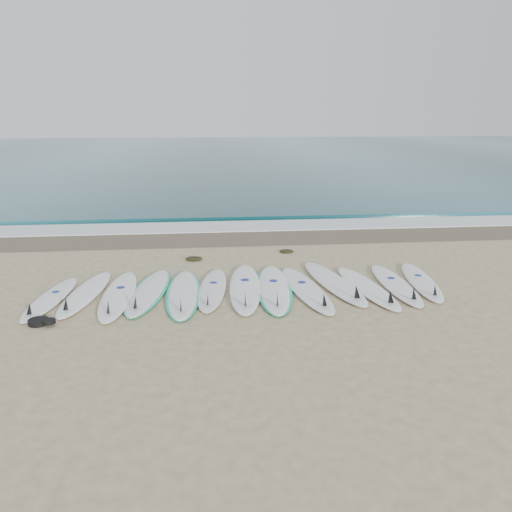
{
  "coord_description": "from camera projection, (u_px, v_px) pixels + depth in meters",
  "views": [
    {
      "loc": [
        -0.66,
        -9.0,
        3.3
      ],
      "look_at": [
        0.32,
        0.97,
        0.4
      ],
      "focal_mm": 35.0,
      "sensor_mm": 36.0,
      "label": 1
    }
  ],
  "objects": [
    {
      "name": "ground",
      "position": [
        245.0,
        290.0,
        9.59
      ],
      "size": [
        120.0,
        120.0,
        0.0
      ],
      "primitive_type": "plane",
      "color": "tan"
    },
    {
      "name": "ocean",
      "position": [
        214.0,
        154.0,
        40.65
      ],
      "size": [
        120.0,
        55.0,
        0.03
      ],
      "primitive_type": "cube",
      "color": "#195059",
      "rests_on": "ground"
    },
    {
      "name": "wet_sand_band",
      "position": [
        233.0,
        238.0,
        13.5
      ],
      "size": [
        120.0,
        1.8,
        0.01
      ],
      "primitive_type": "cube",
      "color": "brown",
      "rests_on": "ground"
    },
    {
      "name": "foam_band",
      "position": [
        231.0,
        227.0,
        14.84
      ],
      "size": [
        120.0,
        1.4,
        0.04
      ],
      "primitive_type": "cube",
      "color": "silver",
      "rests_on": "ground"
    },
    {
      "name": "wave_crest",
      "position": [
        228.0,
        216.0,
        16.27
      ],
      "size": [
        120.0,
        1.0,
        0.1
      ],
      "primitive_type": "cube",
      "color": "#195059",
      "rests_on": "ground"
    },
    {
      "name": "surfboard_0",
      "position": [
        49.0,
        299.0,
        9.0
      ],
      "size": [
        0.72,
        2.35,
        0.3
      ],
      "rotation": [
        0.0,
        0.0,
        -0.11
      ],
      "color": "white",
      "rests_on": "ground"
    },
    {
      "name": "surfboard_1",
      "position": [
        84.0,
        294.0,
        9.25
      ],
      "size": [
        0.82,
        2.57,
        0.32
      ],
      "rotation": [
        0.0,
        0.0,
        -0.12
      ],
      "color": "white",
      "rests_on": "ground"
    },
    {
      "name": "surfboard_2",
      "position": [
        118.0,
        295.0,
        9.15
      ],
      "size": [
        0.57,
        2.71,
        0.35
      ],
      "rotation": [
        0.0,
        0.0,
        0.0
      ],
      "color": "white",
      "rests_on": "ground"
    },
    {
      "name": "surfboard_3",
      "position": [
        148.0,
        292.0,
        9.37
      ],
      "size": [
        0.95,
        2.68,
        0.33
      ],
      "rotation": [
        0.0,
        0.0,
        -0.12
      ],
      "color": "white",
      "rests_on": "ground"
    },
    {
      "name": "surfboard_4",
      "position": [
        183.0,
        293.0,
        9.28
      ],
      "size": [
        0.65,
        2.68,
        0.34
      ],
      "rotation": [
        0.0,
        0.0,
        0.0
      ],
      "color": "white",
      "rests_on": "ground"
    },
    {
      "name": "surfboard_5",
      "position": [
        212.0,
        289.0,
        9.48
      ],
      "size": [
        0.76,
        2.5,
        0.32
      ],
      "rotation": [
        0.0,
        0.0,
        -0.1
      ],
      "color": "silver",
      "rests_on": "ground"
    },
    {
      "name": "surfboard_6",
      "position": [
        245.0,
        288.0,
        9.54
      ],
      "size": [
        0.81,
        2.93,
        0.37
      ],
      "rotation": [
        0.0,
        0.0,
        -0.07
      ],
      "color": "white",
      "rests_on": "ground"
    },
    {
      "name": "surfboard_7",
      "position": [
        274.0,
        288.0,
        9.54
      ],
      "size": [
        0.89,
        2.86,
        0.36
      ],
      "rotation": [
        0.0,
        0.0,
        -0.08
      ],
      "color": "white",
      "rests_on": "ground"
    },
    {
      "name": "surfboard_8",
      "position": [
        307.0,
        290.0,
        9.45
      ],
      "size": [
        0.89,
        2.76,
        0.35
      ],
      "rotation": [
        0.0,
        0.0,
        0.12
      ],
      "color": "white",
      "rests_on": "ground"
    },
    {
      "name": "surfboard_9",
      "position": [
        335.0,
        283.0,
        9.82
      ],
      "size": [
        1.03,
        2.86,
        0.36
      ],
      "rotation": [
        0.0,
        0.0,
        0.16
      ],
      "color": "white",
      "rests_on": "ground"
    },
    {
      "name": "surfboard_10",
      "position": [
        368.0,
        288.0,
        9.55
      ],
      "size": [
        0.87,
        2.64,
        0.33
      ],
      "rotation": [
        0.0,
        0.0,
        0.13
      ],
      "color": "white",
      "rests_on": "ground"
    },
    {
      "name": "surfboard_11",
      "position": [
        396.0,
        285.0,
        9.73
      ],
      "size": [
        0.57,
        2.55,
        0.32
      ],
      "rotation": [
        0.0,
        0.0,
        -0.02
      ],
      "color": "white",
      "rests_on": "ground"
    },
    {
      "name": "surfboard_12",
      "position": [
        422.0,
        282.0,
        9.91
      ],
      "size": [
        0.85,
        2.5,
        0.31
      ],
      "rotation": [
        0.0,
        0.0,
        -0.14
      ],
      "color": "white",
      "rests_on": "ground"
    },
    {
      "name": "seaweed_near",
      "position": [
        194.0,
        259.0,
        11.53
      ],
      "size": [
        0.39,
        0.3,
        0.08
      ],
      "primitive_type": "ellipsoid",
      "color": "black",
      "rests_on": "ground"
    },
    {
      "name": "seaweed_far",
      "position": [
        286.0,
        251.0,
        12.16
      ],
      "size": [
        0.35,
        0.27,
        0.07
      ],
      "primitive_type": "ellipsoid",
      "color": "black",
      "rests_on": "ground"
    },
    {
      "name": "leash_coil",
      "position": [
        41.0,
        322.0,
        8.03
      ],
      "size": [
        0.46,
        0.36,
        0.11
      ],
      "color": "black",
      "rests_on": "ground"
    }
  ]
}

